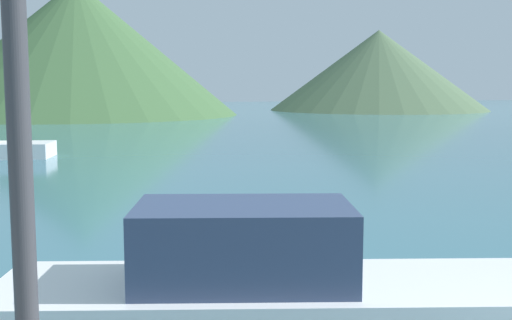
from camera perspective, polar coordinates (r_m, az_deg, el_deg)
The scene contains 3 objects.
motorboat_near at distance 8.15m, azimuth 7.86°, elevation -12.73°, with size 8.60×3.49×2.31m.
hill_central at distance 72.24m, azimuth -15.59°, elevation 9.51°, with size 34.15×34.15×14.19m.
hill_east at distance 85.14m, azimuth 10.80°, elevation 7.84°, with size 27.94×27.94×10.26m.
Camera 1 is at (-4.62, -3.00, 3.25)m, focal length 45.00 mm.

